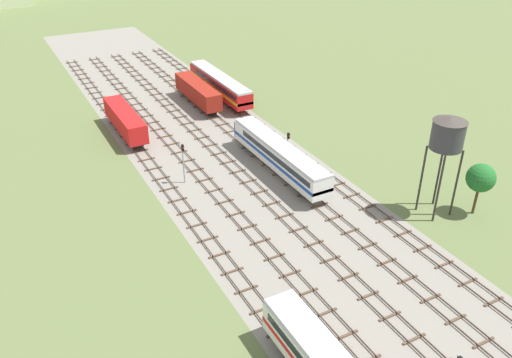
{
  "coord_description": "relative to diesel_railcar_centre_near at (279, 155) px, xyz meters",
  "views": [
    {
      "loc": [
        -26.37,
        4.08,
        33.01
      ],
      "look_at": [
        0.0,
        53.38,
        1.5
      ],
      "focal_mm": 36.74,
      "sensor_mm": 36.0,
      "label": 1
    }
  ],
  "objects": [
    {
      "name": "signal_post_near",
      "position": [
        -11.9,
        3.26,
        0.87
      ],
      "size": [
        0.28,
        0.47,
        5.47
      ],
      "color": "gray",
      "rests_on": "ground"
    },
    {
      "name": "track_centre_right",
      "position": [
        4.76,
        1.1,
        -2.46
      ],
      "size": [
        2.4,
        126.0,
        0.29
      ],
      "color": "#47382D",
      "rests_on": "ground"
    },
    {
      "name": "track_far_left",
      "position": [
        -14.28,
        1.1,
        -2.46
      ],
      "size": [
        2.4,
        126.0,
        0.29
      ],
      "color": "#47382D",
      "rests_on": "ground"
    },
    {
      "name": "diesel_railcar_centre_near",
      "position": [
        0.0,
        0.0,
        0.0
      ],
      "size": [
        2.96,
        20.5,
        3.8
      ],
      "color": "white",
      "rests_on": "ground"
    },
    {
      "name": "track_centre",
      "position": [
        -0.0,
        1.1,
        -2.46
      ],
      "size": [
        2.4,
        126.0,
        0.29
      ],
      "color": "#47382D",
      "rests_on": "ground"
    },
    {
      "name": "freight_boxcar_far_left_mid",
      "position": [
        -14.27,
        21.14,
        -0.15
      ],
      "size": [
        2.87,
        14.0,
        3.6
      ],
      "color": "red",
      "rests_on": "ground"
    },
    {
      "name": "ballast_bed",
      "position": [
        -4.76,
        0.1,
        -2.59
      ],
      "size": [
        23.04,
        176.0,
        0.01
      ],
      "primitive_type": "cube",
      "color": "gray",
      "rests_on": "ground"
    },
    {
      "name": "track_left",
      "position": [
        -9.52,
        1.1,
        -2.46
      ],
      "size": [
        2.4,
        126.0,
        0.29
      ],
      "color": "#47382D",
      "rests_on": "ground"
    },
    {
      "name": "ground_plane",
      "position": [
        -4.76,
        0.1,
        -2.6
      ],
      "size": [
        480.0,
        480.0,
        0.0
      ],
      "primitive_type": "plane",
      "color": "#5B6B3D"
    },
    {
      "name": "lineside_tree_1",
      "position": [
        14.76,
        -18.98,
        2.01
      ],
      "size": [
        3.24,
        3.24,
        6.25
      ],
      "color": "#4C331E",
      "rests_on": "ground"
    },
    {
      "name": "water_tower",
      "position": [
        10.85,
        -16.67,
        7.2
      ],
      "size": [
        3.7,
        3.7,
        11.84
      ],
      "color": "#2D2826",
      "rests_on": "ground"
    },
    {
      "name": "diesel_railcar_centre_right_far",
      "position": [
        4.76,
        28.81,
        0.0
      ],
      "size": [
        2.96,
        20.5,
        3.8
      ],
      "color": "red",
      "rests_on": "ground"
    },
    {
      "name": "freight_boxcar_centre_midfar",
      "position": [
        0.01,
        27.32,
        -0.15
      ],
      "size": [
        2.87,
        14.0,
        3.6
      ],
      "color": "maroon",
      "rests_on": "ground"
    },
    {
      "name": "signal_post_mid",
      "position": [
        2.38,
        1.83,
        0.34
      ],
      "size": [
        0.28,
        0.47,
        4.55
      ],
      "color": "gray",
      "rests_on": "ground"
    },
    {
      "name": "track_centre_left",
      "position": [
        -4.76,
        1.1,
        -2.46
      ],
      "size": [
        2.4,
        126.0,
        0.29
      ],
      "color": "#47382D",
      "rests_on": "ground"
    }
  ]
}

